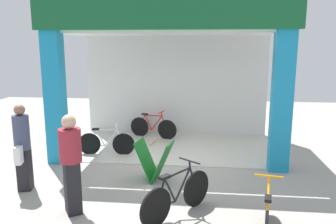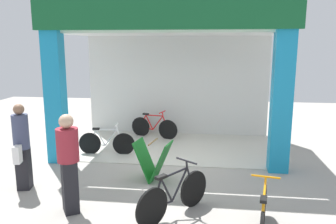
{
  "view_description": "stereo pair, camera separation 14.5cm",
  "coord_description": "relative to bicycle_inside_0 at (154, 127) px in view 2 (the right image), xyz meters",
  "views": [
    {
      "loc": [
        0.9,
        -7.61,
        2.84
      ],
      "look_at": [
        0.0,
        0.75,
        1.15
      ],
      "focal_mm": 36.45,
      "sensor_mm": 36.0,
      "label": 1
    },
    {
      "loc": [
        1.05,
        -7.59,
        2.84
      ],
      "look_at": [
        0.0,
        0.75,
        1.15
      ],
      "focal_mm": 36.45,
      "sensor_mm": 36.0,
      "label": 2
    }
  ],
  "objects": [
    {
      "name": "sandwich_board_sign",
      "position": [
        0.53,
        -3.25,
        0.09
      ],
      "size": [
        0.83,
        0.65,
        0.86
      ],
      "color": "#197226",
      "rests_on": "ground"
    },
    {
      "name": "pedestrian_1",
      "position": [
        -1.94,
        -4.01,
        0.53
      ],
      "size": [
        0.36,
        0.56,
        1.71
      ],
      "color": "black",
      "rests_on": "ground"
    },
    {
      "name": "shop_facade",
      "position": [
        0.64,
        -0.87,
        1.79
      ],
      "size": [
        5.82,
        3.33,
        3.99
      ],
      "color": "beige",
      "rests_on": "ground"
    },
    {
      "name": "bicycle_parked_0",
      "position": [
        1.13,
        -4.74,
        0.03
      ],
      "size": [
        1.04,
        1.34,
        0.91
      ],
      "color": "black",
      "rests_on": "ground"
    },
    {
      "name": "bicycle_parked_1",
      "position": [
        2.5,
        -5.22,
        0.01
      ],
      "size": [
        0.43,
        1.55,
        0.86
      ],
      "color": "black",
      "rests_on": "ground"
    },
    {
      "name": "ground_plane",
      "position": [
        0.64,
        -2.39,
        -0.34
      ],
      "size": [
        19.24,
        19.24,
        0.0
      ],
      "primitive_type": "plane",
      "color": "#9E9991",
      "rests_on": "ground"
    },
    {
      "name": "bicycle_inside_1",
      "position": [
        -0.96,
        -1.74,
        -0.02
      ],
      "size": [
        1.46,
        0.4,
        0.8
      ],
      "color": "black",
      "rests_on": "ground"
    },
    {
      "name": "bicycle_inside_0",
      "position": [
        0.0,
        0.0,
        0.0
      ],
      "size": [
        1.48,
        0.53,
        0.84
      ],
      "color": "black",
      "rests_on": "ground"
    },
    {
      "name": "pedestrian_0",
      "position": [
        -0.65,
        -4.8,
        0.56
      ],
      "size": [
        0.5,
        0.5,
        1.71
      ],
      "color": "black",
      "rests_on": "ground"
    }
  ]
}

